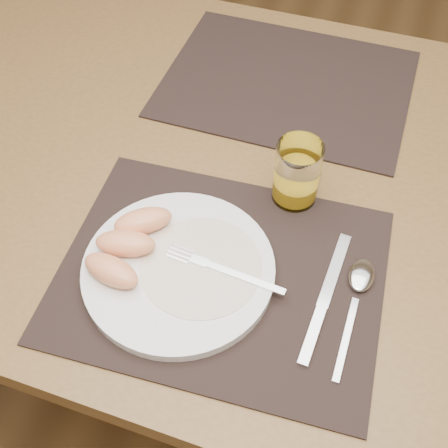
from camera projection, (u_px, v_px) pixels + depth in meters
ground at (250, 360)px, 1.51m from camera, size 5.00×5.00×0.00m
table at (264, 201)px, 0.99m from camera, size 1.40×0.90×0.75m
placemat_near at (221, 274)px, 0.79m from camera, size 0.47×0.38×0.00m
placemat_far at (287, 83)px, 1.05m from camera, size 0.45×0.35×0.00m
plate at (179, 269)px, 0.79m from camera, size 0.27×0.27×0.02m
plate_dressing at (201, 266)px, 0.78m from camera, size 0.17×0.17×0.00m
fork at (215, 267)px, 0.78m from camera, size 0.18×0.03×0.00m
knife at (322, 307)px, 0.75m from camera, size 0.03×0.22×0.01m
spoon at (359, 284)px, 0.77m from camera, size 0.04×0.19×0.01m
juice_glass at (297, 175)px, 0.84m from camera, size 0.07×0.07×0.11m
grapefruit_wedges at (127, 244)px, 0.78m from camera, size 0.10×0.16×0.03m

